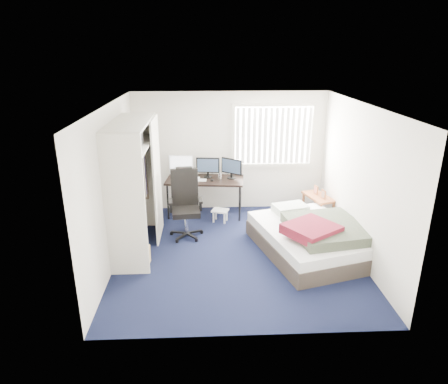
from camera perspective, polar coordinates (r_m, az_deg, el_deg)
name	(u,v)px	position (r m, az deg, el deg)	size (l,w,h in m)	color
ground	(237,253)	(6.93, 1.82, -8.64)	(4.20, 4.20, 0.00)	black
room_shell	(238,168)	(6.35, 1.96, 3.42)	(4.20, 4.20, 4.20)	silver
window_assembly	(273,136)	(8.41, 7.05, 7.99)	(1.72, 0.09, 1.32)	white
closet	(135,174)	(6.74, -12.57, 2.51)	(0.64, 1.84, 2.22)	beige
desk	(205,177)	(8.22, -2.71, 2.08)	(1.64, 0.90, 1.24)	black
office_chair	(186,210)	(7.41, -5.50, -2.61)	(0.65, 0.65, 1.27)	black
footstool	(220,212)	(8.03, -0.56, -2.93)	(0.38, 0.34, 0.26)	white
nightstand	(318,199)	(8.26, 13.33, -0.96)	(0.56, 0.82, 0.69)	brown
bed	(312,237)	(6.98, 12.41, -6.30)	(2.03, 2.38, 0.67)	#3A312A
pine_box	(136,257)	(6.65, -12.45, -9.00)	(0.40, 0.30, 0.30)	tan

